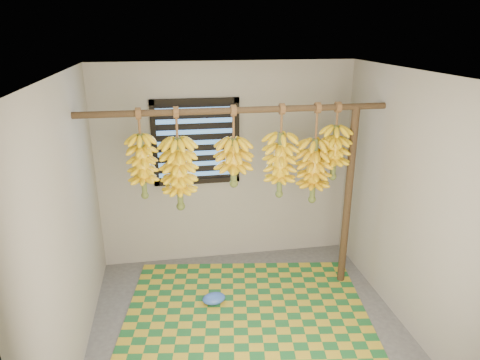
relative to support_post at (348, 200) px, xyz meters
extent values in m
cube|color=#484848|center=(-1.20, -0.70, -1.00)|extent=(3.00, 3.00, 0.01)
cube|color=silver|center=(-1.20, -0.70, 1.40)|extent=(3.00, 3.00, 0.01)
cube|color=gray|center=(-1.20, 0.80, 0.20)|extent=(3.00, 0.01, 2.40)
cube|color=gray|center=(-2.71, -0.70, 0.20)|extent=(0.01, 3.00, 2.40)
cube|color=gray|center=(0.30, -0.70, 0.20)|extent=(0.01, 3.00, 2.40)
cube|color=black|center=(-1.55, 0.78, 0.50)|extent=(1.00, 0.04, 1.00)
cylinder|color=#45331C|center=(-1.20, 0.00, 1.00)|extent=(3.00, 0.06, 0.06)
cylinder|color=#45331C|center=(0.00, 0.00, 0.00)|extent=(0.08, 0.08, 2.00)
cube|color=#1B5D29|center=(-1.18, -0.43, -0.99)|extent=(2.69, 2.28, 0.01)
ellipsoid|color=#315AB8|center=(-1.49, -0.19, -0.94)|extent=(0.28, 0.23, 0.10)
cylinder|color=brown|center=(-2.12, 0.00, 0.90)|extent=(0.02, 0.02, 0.25)
cylinder|color=#4C5923|center=(-2.12, 0.00, 0.51)|extent=(0.05, 0.05, 0.59)
cylinder|color=brown|center=(-1.78, 0.00, 0.88)|extent=(0.02, 0.02, 0.30)
cylinder|color=#4C5923|center=(-1.78, 0.00, 0.42)|extent=(0.06, 0.06, 0.68)
cylinder|color=brown|center=(-1.24, 0.00, 0.86)|extent=(0.02, 0.02, 0.33)
cylinder|color=#4C5923|center=(-1.24, 0.00, 0.51)|extent=(0.06, 0.06, 0.45)
cylinder|color=brown|center=(-0.76, 0.00, 0.88)|extent=(0.02, 0.02, 0.29)
cylinder|color=#4C5923|center=(-0.76, 0.00, 0.45)|extent=(0.06, 0.06, 0.63)
cylinder|color=brown|center=(-0.40, 0.00, 0.84)|extent=(0.02, 0.02, 0.37)
cylinder|color=#4C5923|center=(-0.40, 0.00, 0.37)|extent=(0.06, 0.06, 0.64)
cylinder|color=brown|center=(-0.19, 0.00, 0.91)|extent=(0.02, 0.02, 0.24)
cylinder|color=#4C5923|center=(-0.19, 0.00, 0.56)|extent=(0.06, 0.06, 0.53)
camera|label=1|loc=(-1.86, -3.98, 1.75)|focal=32.00mm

